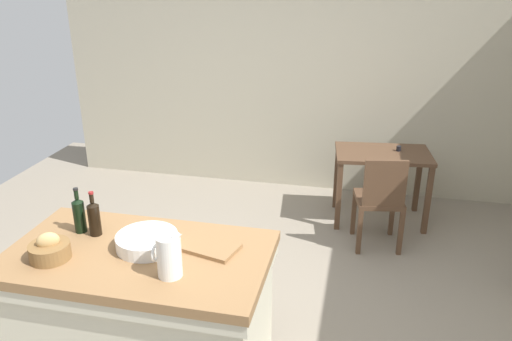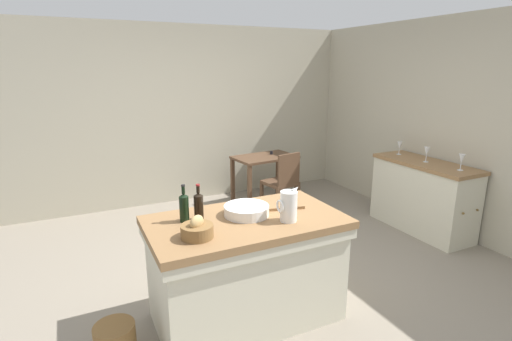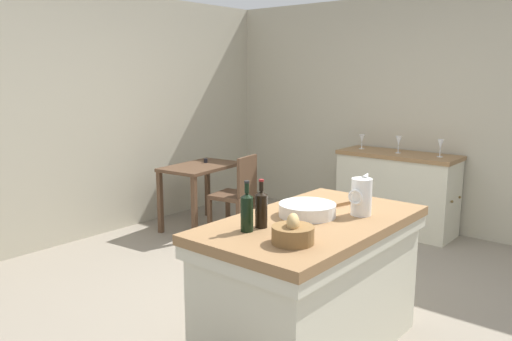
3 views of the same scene
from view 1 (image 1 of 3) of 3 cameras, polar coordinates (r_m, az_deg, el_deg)
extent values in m
plane|color=gray|center=(3.81, -1.67, -16.83)|extent=(6.76, 6.76, 0.00)
cube|color=#B2AA93|center=(5.63, 4.74, 10.81)|extent=(5.32, 0.12, 2.60)
cube|color=olive|center=(3.02, -13.17, -9.43)|extent=(1.51, 0.85, 0.06)
cube|color=beige|center=(3.06, -13.06, -10.55)|extent=(1.49, 0.83, 0.08)
cube|color=beige|center=(3.27, -12.49, -15.95)|extent=(1.43, 0.77, 0.81)
cube|color=#513826|center=(5.03, 14.15, 1.83)|extent=(0.96, 0.66, 0.04)
cube|color=#513826|center=(4.90, 9.30, -2.92)|extent=(0.06, 0.06, 0.69)
cube|color=#513826|center=(5.02, 18.80, -3.23)|extent=(0.06, 0.06, 0.69)
cube|color=#513826|center=(5.35, 9.07, -0.72)|extent=(0.06, 0.06, 0.69)
cube|color=#513826|center=(5.46, 17.79, -1.05)|extent=(0.06, 0.06, 0.69)
cylinder|color=black|center=(5.09, 15.79, 2.40)|extent=(0.04, 0.04, 0.05)
cube|color=#513826|center=(4.66, 13.66, -3.17)|extent=(0.47, 0.47, 0.04)
cube|color=#513826|center=(4.41, 14.36, -1.43)|extent=(0.36, 0.10, 0.42)
cube|color=#513826|center=(4.96, 15.08, -4.78)|extent=(0.05, 0.05, 0.43)
cube|color=#513826|center=(4.89, 10.96, -4.79)|extent=(0.05, 0.05, 0.43)
cube|color=#513826|center=(4.65, 16.00, -6.77)|extent=(0.05, 0.05, 0.43)
cube|color=#513826|center=(4.57, 11.59, -6.82)|extent=(0.05, 0.05, 0.43)
cylinder|color=white|center=(2.71, -9.76, -9.51)|extent=(0.13, 0.13, 0.23)
cone|color=white|center=(2.62, -8.74, -7.32)|extent=(0.07, 0.04, 0.06)
torus|color=white|center=(2.73, -11.26, -9.07)|extent=(0.02, 0.10, 0.10)
cylinder|color=white|center=(3.02, -12.18, -7.78)|extent=(0.36, 0.36, 0.08)
cylinder|color=brown|center=(3.07, -22.23, -8.42)|extent=(0.22, 0.22, 0.09)
ellipsoid|color=tan|center=(3.04, -22.40, -7.35)|extent=(0.14, 0.13, 0.10)
cube|color=olive|center=(2.96, -5.17, -8.63)|extent=(0.35, 0.28, 0.02)
cylinder|color=black|center=(3.21, -17.75, -5.37)|extent=(0.07, 0.07, 0.19)
cone|color=black|center=(3.17, -17.97, -3.63)|extent=(0.07, 0.07, 0.02)
cylinder|color=black|center=(3.15, -18.07, -2.88)|extent=(0.03, 0.03, 0.07)
cylinder|color=maroon|center=(3.14, -18.13, -2.42)|extent=(0.03, 0.03, 0.01)
cylinder|color=black|center=(3.28, -19.28, -4.97)|extent=(0.07, 0.07, 0.20)
cone|color=black|center=(3.23, -19.53, -3.22)|extent=(0.07, 0.07, 0.02)
cylinder|color=black|center=(3.21, -19.63, -2.47)|extent=(0.03, 0.03, 0.07)
cylinder|color=black|center=(3.20, -19.70, -1.99)|extent=(0.03, 0.03, 0.01)
camera|label=2|loc=(2.41, -80.96, -6.18)|focal=27.36mm
camera|label=3|loc=(3.85, -65.91, -0.73)|focal=35.78mm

